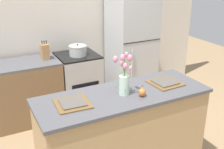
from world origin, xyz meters
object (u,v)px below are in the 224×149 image
Objects in this scene: plate_setting_right at (165,83)px; cooking_pot at (78,50)px; refrigerator at (131,49)px; flower_vase at (124,78)px; pear_figurine at (142,92)px; knife_block at (45,51)px; plate_setting_left at (73,103)px; stove_range at (78,82)px.

plate_setting_right is 1.27× the size of cooking_pot.
refrigerator is 1.67m from plate_setting_right.
flower_vase is at bearing -123.00° from refrigerator.
cooking_pot is (0.09, 1.57, -0.15)m from flower_vase.
plate_setting_right is (0.40, 0.15, -0.04)m from pear_figurine.
plate_setting_right is at bearing -60.27° from knife_block.
plate_setting_left is (-0.67, 0.15, -0.04)m from pear_figurine.
refrigerator reaches higher than cooking_pot.
plate_setting_right is at bearing 21.11° from pear_figurine.
refrigerator is 6.55× the size of cooking_pot.
pear_figurine is 0.46× the size of cooking_pot.
pear_figurine is at bearing -88.66° from cooking_pot.
pear_figurine is 1.82m from knife_block.
cooking_pot is (-0.44, 1.54, 0.02)m from plate_setting_right.
plate_setting_right is (0.53, 0.03, -0.16)m from flower_vase.
flower_vase is at bearing 137.44° from pear_figurine.
refrigerator is 5.16× the size of plate_setting_right.
flower_vase is at bearing -176.72° from plate_setting_right.
plate_setting_right is (0.43, -1.58, 0.51)m from stove_range.
refrigerator is at bearing 57.00° from flower_vase.
pear_figurine is (-0.91, -1.74, 0.14)m from refrigerator.
plate_setting_left is at bearing -135.01° from refrigerator.
flower_vase is 1.61× the size of knife_block.
plate_setting_left is 1.27× the size of cooking_pot.
cooking_pot is at bearing -177.18° from refrigerator.
plate_setting_left is 1.00× the size of plate_setting_right.
plate_setting_right reaches higher than stove_range.
refrigerator is at bearing 2.82° from cooking_pot.
cooking_pot is at bearing -7.25° from knife_block.
flower_vase is (-0.10, -1.61, 0.68)m from stove_range.
stove_range is 2.71× the size of plate_setting_right.
refrigerator is at bearing 0.04° from stove_range.
stove_range is 7.44× the size of pear_figurine.
stove_range is 1.72m from plate_setting_right.
plate_setting_right is at bearing 0.00° from plate_setting_left.
knife_block is at bearing 172.75° from cooking_pot.
refrigerator is 14.18× the size of pear_figurine.
flower_vase reaches higher than knife_block.
stove_range is at bearing 105.35° from plate_setting_right.
knife_block is at bearing 103.11° from flower_vase.
flower_vase is 1.30× the size of plate_setting_left.
refrigerator reaches higher than knife_block.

